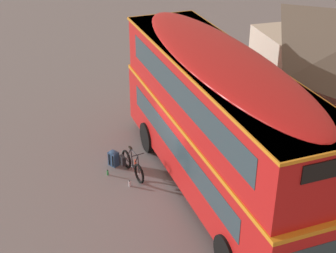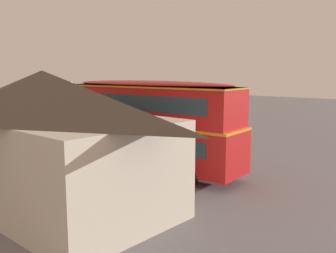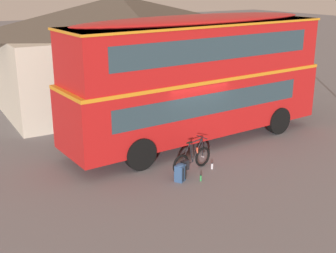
# 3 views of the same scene
# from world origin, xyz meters

# --- Properties ---
(ground_plane) EXTENTS (120.00, 120.00, 0.00)m
(ground_plane) POSITION_xyz_m (0.00, 0.00, 0.00)
(ground_plane) COLOR slate
(double_decker_bus) EXTENTS (10.59, 2.83, 4.79)m
(double_decker_bus) POSITION_xyz_m (0.85, 0.56, 2.64)
(double_decker_bus) COLOR black
(double_decker_bus) RESTS_ON ground
(touring_bicycle) EXTENTS (1.69, 0.63, 1.06)m
(touring_bicycle) POSITION_xyz_m (-1.07, -1.70, 0.37)
(touring_bicycle) COLOR black
(touring_bicycle) RESTS_ON ground
(backpack_on_ground) EXTENTS (0.41, 0.39, 0.58)m
(backpack_on_ground) POSITION_xyz_m (-1.81, -2.15, 0.30)
(backpack_on_ground) COLOR #2D4C7A
(backpack_on_ground) RESTS_ON ground
(water_bottle_clear_plastic) EXTENTS (0.08, 0.08, 0.22)m
(water_bottle_clear_plastic) POSITION_xyz_m (-0.39, -1.96, 0.10)
(water_bottle_clear_plastic) COLOR silver
(water_bottle_clear_plastic) RESTS_ON ground
(water_bottle_green_metal) EXTENTS (0.06, 0.06, 0.21)m
(water_bottle_green_metal) POSITION_xyz_m (-1.27, -2.50, 0.10)
(water_bottle_green_metal) COLOR green
(water_bottle_green_metal) RESTS_ON ground
(pub_building) EXTENTS (11.68, 6.38, 5.30)m
(pub_building) POSITION_xyz_m (0.87, 6.81, 2.72)
(pub_building) COLOR beige
(pub_building) RESTS_ON ground
(street_lamp) EXTENTS (0.28, 0.28, 4.59)m
(street_lamp) POSITION_xyz_m (9.04, -0.78, 2.84)
(street_lamp) COLOR black
(street_lamp) RESTS_ON ground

